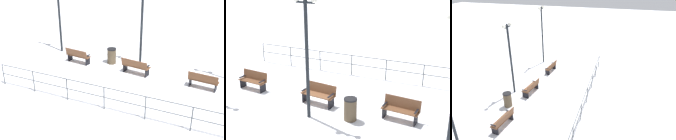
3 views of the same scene
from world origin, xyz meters
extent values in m
plane|color=white|center=(0.00, 0.00, 0.00)|extent=(80.00, 80.00, 0.00)
cube|color=brown|center=(-0.10, -3.65, 0.44)|extent=(0.57, 1.50, 0.04)
cube|color=brown|center=(-0.31, -3.63, 0.67)|extent=(0.24, 1.47, 0.43)
cube|color=black|center=(-0.15, -4.28, 0.22)|extent=(0.39, 0.09, 0.44)
cube|color=black|center=(-0.04, -3.02, 0.22)|extent=(0.39, 0.09, 0.44)
cube|color=black|center=(-0.13, -4.28, 0.56)|extent=(0.39, 0.11, 0.04)
cube|color=black|center=(-0.02, -3.02, 0.56)|extent=(0.39, 0.11, 0.04)
cube|color=brown|center=(0.10, 0.00, 0.46)|extent=(0.69, 1.61, 0.04)
cube|color=brown|center=(-0.16, 0.03, 0.70)|extent=(0.29, 1.56, 0.43)
cube|color=black|center=(0.02, -0.67, 0.23)|extent=(0.46, 0.10, 0.46)
cube|color=black|center=(0.18, 0.67, 0.23)|extent=(0.46, 0.10, 0.46)
cube|color=black|center=(0.04, -0.68, 0.58)|extent=(0.46, 0.12, 0.04)
cube|color=black|center=(0.20, 0.67, 0.58)|extent=(0.46, 0.12, 0.04)
cube|color=brown|center=(0.09, 3.65, 0.45)|extent=(0.62, 1.55, 0.04)
cube|color=brown|center=(-0.14, 3.67, 0.69)|extent=(0.27, 1.51, 0.44)
cube|color=black|center=(0.02, 3.00, 0.23)|extent=(0.42, 0.09, 0.45)
cube|color=black|center=(0.16, 4.30, 0.23)|extent=(0.42, 0.09, 0.45)
cube|color=black|center=(0.04, 3.00, 0.57)|extent=(0.42, 0.11, 0.04)
cube|color=black|center=(0.18, 4.30, 0.57)|extent=(0.42, 0.11, 0.04)
cylinder|color=black|center=(1.27, 0.18, 2.38)|extent=(0.14, 0.14, 4.76)
cylinder|color=black|center=(1.27, 5.64, 2.26)|extent=(0.14, 0.14, 4.52)
cylinder|color=#4C5156|center=(-3.90, -3.82, 0.55)|extent=(0.05, 0.05, 1.10)
cylinder|color=#4C5156|center=(-3.90, -1.91, 0.55)|extent=(0.05, 0.05, 1.10)
cylinder|color=#4C5156|center=(-3.90, 0.00, 0.55)|extent=(0.05, 0.05, 1.10)
cylinder|color=#4C5156|center=(-3.90, 1.91, 0.55)|extent=(0.05, 0.05, 1.10)
cylinder|color=#4C5156|center=(-3.90, 3.82, 0.55)|extent=(0.05, 0.05, 1.10)
cylinder|color=#4C5156|center=(-3.90, 5.73, 0.55)|extent=(0.05, 0.05, 1.10)
cylinder|color=#4C5156|center=(-3.90, 0.00, 1.10)|extent=(0.04, 11.46, 0.04)
cylinder|color=#4C5156|center=(-3.90, 0.00, 0.61)|extent=(0.04, 11.46, 0.04)
cylinder|color=brown|center=(0.83, 1.82, 0.44)|extent=(0.51, 0.51, 0.88)
cylinder|color=black|center=(0.83, 1.82, 0.91)|extent=(0.54, 0.54, 0.06)
camera|label=1|loc=(-14.10, -5.09, 7.29)|focal=48.17mm
camera|label=2|loc=(11.89, 6.18, 6.49)|focal=53.49mm
camera|label=3|loc=(-5.63, 11.31, 7.68)|focal=33.06mm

